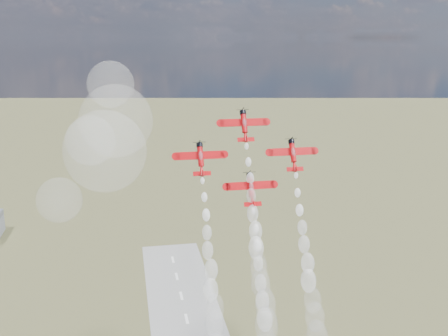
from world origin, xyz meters
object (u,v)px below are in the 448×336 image
object	(u,v)px
plane_lead	(244,125)
plane_slot	(251,188)
plane_right	(293,154)
plane_left	(201,158)

from	to	relation	value
plane_lead	plane_slot	world-z (taller)	plane_lead
plane_lead	plane_slot	distance (m)	16.66
plane_lead	plane_right	distance (m)	14.53
plane_right	plane_lead	bearing A→B (deg)	161.12
plane_lead	plane_left	distance (m)	14.53
plane_left	plane_slot	world-z (taller)	plane_left
plane_lead	plane_right	size ratio (longest dim) A/B	1.00
plane_left	plane_right	size ratio (longest dim) A/B	1.00
plane_left	plane_right	distance (m)	23.80
plane_slot	plane_right	bearing A→B (deg)	18.88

